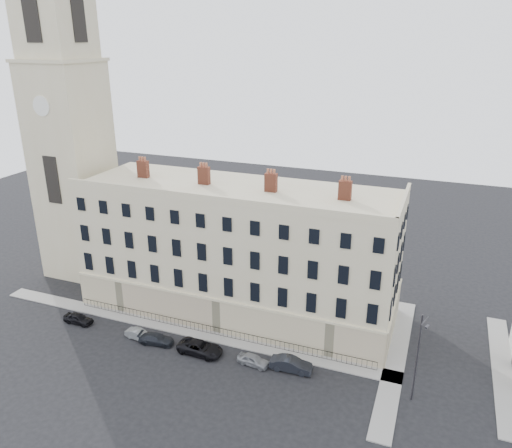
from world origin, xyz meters
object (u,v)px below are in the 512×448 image
object	(u,v)px
car_c	(156,339)
car_b	(139,335)
car_f	(291,364)
streetlamp	(418,355)
car_d	(200,348)
car_e	(253,360)
car_a	(78,319)

from	to	relation	value
car_c	car_b	bearing A→B (deg)	79.66
car_f	streetlamp	world-z (taller)	streetlamp
car_d	car_f	distance (m)	9.60
car_d	car_e	xyz separation A→B (m)	(5.82, 0.17, -0.10)
car_a	car_c	distance (m)	10.46
car_a	car_c	bearing A→B (deg)	-91.65
car_c	car_d	distance (m)	5.16
car_c	car_e	world-z (taller)	car_e
car_b	car_d	bearing A→B (deg)	-81.74
car_b	car_c	distance (m)	2.16
car_a	car_f	distance (m)	25.19
car_d	car_e	size ratio (longest dim) A/B	1.45
car_d	car_f	bearing A→B (deg)	-83.72
car_b	car_f	world-z (taller)	car_f
car_a	car_b	size ratio (longest dim) A/B	1.06
car_a	car_d	distance (m)	15.61
car_c	car_e	bearing A→B (deg)	-97.24
car_c	car_f	distance (m)	14.76
car_c	car_d	xyz separation A→B (m)	(5.15, 0.11, 0.11)
car_a	car_f	xyz separation A→B (m)	(25.19, 0.49, 0.10)
car_d	car_f	world-z (taller)	car_f
car_d	car_e	distance (m)	5.82
car_b	streetlamp	xyz separation A→B (m)	(28.32, 0.50, 4.32)
car_b	car_d	size ratio (longest dim) A/B	0.69
car_a	car_d	bearing A→B (deg)	-90.70
streetlamp	car_c	bearing A→B (deg)	-161.53
car_c	car_f	size ratio (longest dim) A/B	0.92
car_a	car_b	distance (m)	8.29
car_a	car_d	size ratio (longest dim) A/B	0.73
car_b	car_d	world-z (taller)	car_d
car_c	car_d	world-z (taller)	car_d
car_a	car_f	size ratio (longest dim) A/B	0.83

